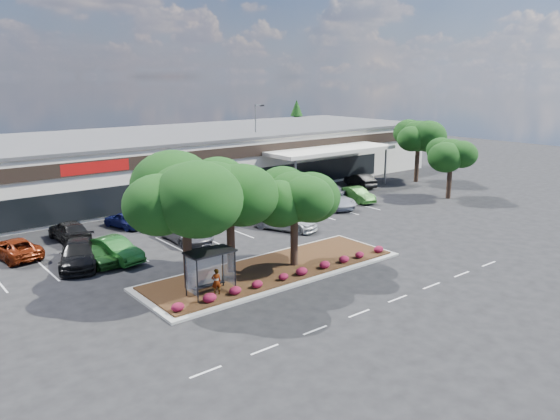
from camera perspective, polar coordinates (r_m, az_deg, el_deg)
ground at (r=34.39m, az=6.13°, el=-7.50°), size 160.00×160.00×0.00m
retail_store at (r=61.62m, az=-16.58°, el=4.53°), size 80.40×25.20×6.25m
landscape_island at (r=35.90m, az=-0.68°, el=-6.27°), size 18.00×6.00×0.26m
lane_markings at (r=41.90m, az=-4.10°, el=-3.52°), size 33.12×20.06×0.01m
shrub_row at (r=34.24m, az=1.51°, el=-6.60°), size 17.00×0.80×0.50m
bus_shelter at (r=31.42m, az=-7.44°, el=-5.14°), size 2.75×1.55×2.59m
island_tree_west at (r=31.92m, az=-9.77°, el=-1.36°), size 7.20×7.20×7.89m
island_tree_mid at (r=34.32m, az=-5.22°, el=-0.64°), size 6.60×6.60×7.32m
island_tree_east at (r=35.58m, az=1.51°, el=-0.75°), size 5.80×5.80×6.50m
tree_east_near at (r=59.37m, az=17.36°, el=4.25°), size 5.60×5.60×6.51m
tree_east_far at (r=67.91m, az=14.19°, el=6.05°), size 6.40×6.40×7.62m
conifer_north_east at (r=87.85m, az=1.73°, el=8.57°), size 3.96×3.96×9.00m
person_waiting at (r=31.62m, az=-6.67°, el=-7.44°), size 0.65×0.51×1.55m
light_pole at (r=63.23m, az=-2.46°, el=6.25°), size 1.42×0.75×9.45m
car_0 at (r=39.26m, az=-20.29°, el=-4.30°), size 4.27×6.15×1.65m
car_1 at (r=39.02m, az=-18.53°, el=-4.49°), size 1.98×4.14×1.37m
car_2 at (r=39.41m, az=-16.95°, el=-3.98°), size 2.73×5.22×1.64m
car_3 at (r=42.80m, az=-9.77°, el=-2.26°), size 2.78×5.59×1.52m
car_4 at (r=45.53m, az=0.45°, el=-0.98°), size 4.45×6.25×1.68m
car_5 at (r=46.67m, az=0.81°, el=-0.69°), size 3.46×4.92×1.56m
car_6 at (r=51.60m, az=2.95°, el=0.62°), size 1.94×4.29×1.43m
car_7 at (r=53.44m, az=5.43°, el=1.15°), size 3.92×6.33×1.63m
car_8 at (r=56.16m, az=8.05°, el=1.61°), size 2.23×4.67×1.48m
car_9 at (r=42.70m, az=-26.02°, el=-3.60°), size 3.12×5.40×1.42m
car_10 at (r=45.20m, az=-21.15°, el=-2.03°), size 2.14×5.04×1.70m
car_11 at (r=47.83m, az=-15.89°, el=-0.96°), size 2.67×4.45×1.42m
car_12 at (r=50.16m, az=-10.59°, el=0.14°), size 3.81×6.31×1.64m
car_13 at (r=52.20m, az=-7.20°, el=0.65°), size 2.19×4.21×1.37m
car_14 at (r=57.22m, az=-1.69°, el=2.07°), size 2.10×5.21×1.68m
car_15 at (r=55.80m, az=3.76°, el=1.72°), size 1.96×5.02×1.63m
car_16 at (r=57.28m, az=4.90°, el=1.98°), size 3.36×4.93×1.56m
car_17 at (r=63.75m, az=8.36°, el=3.09°), size 2.78×5.00×1.56m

